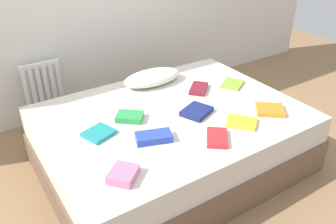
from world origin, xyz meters
name	(u,v)px	position (x,y,z in m)	size (l,w,h in m)	color
ground_plane	(171,163)	(0.00, 0.00, 0.00)	(8.00, 8.00, 0.00)	#93704C
bed	(171,139)	(0.00, 0.00, 0.25)	(2.00, 1.50, 0.50)	brown
radiator	(44,88)	(-0.66, 1.20, 0.40)	(0.36, 0.04, 0.51)	white
pillow	(152,77)	(0.14, 0.53, 0.56)	(0.55, 0.28, 0.12)	white
textbook_blue	(154,137)	(-0.31, -0.25, 0.52)	(0.24, 0.13, 0.05)	#2847B7
textbook_green	(130,117)	(-0.32, 0.08, 0.52)	(0.19, 0.14, 0.05)	green
textbook_teal	(99,133)	(-0.60, 0.02, 0.51)	(0.19, 0.17, 0.03)	teal
textbook_maroon	(199,89)	(0.41, 0.19, 0.52)	(0.23, 0.13, 0.03)	maroon
textbook_pink	(123,174)	(-0.66, -0.48, 0.53)	(0.18, 0.15, 0.05)	pink
textbook_orange	(270,110)	(0.65, -0.41, 0.52)	(0.21, 0.19, 0.03)	orange
textbook_navy	(197,111)	(0.15, -0.12, 0.52)	(0.22, 0.18, 0.04)	navy
textbook_lime	(232,84)	(0.73, 0.11, 0.51)	(0.21, 0.16, 0.02)	#8CC638
textbook_red	(217,138)	(0.06, -0.48, 0.51)	(0.22, 0.14, 0.03)	red
textbook_yellow	(242,122)	(0.34, -0.42, 0.51)	(0.21, 0.17, 0.03)	yellow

